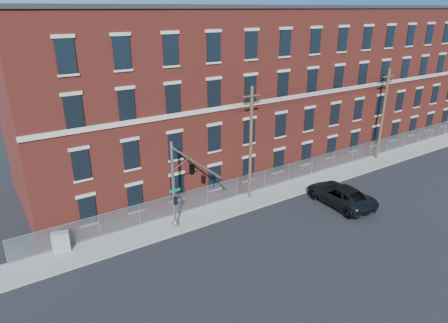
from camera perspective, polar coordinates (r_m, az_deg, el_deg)
ground at (r=31.04m, az=6.94°, el=-10.01°), size 140.00×140.00×0.00m
sidewalk at (r=41.83m, az=15.24°, el=-1.94°), size 65.00×3.00×0.12m
mill_building at (r=45.63m, az=7.83°, el=11.17°), size 55.30×14.32×16.30m
chain_link_fence at (r=42.26m, az=14.08°, el=-0.13°), size 59.06×0.06×1.85m
traffic_signal_mast at (r=27.15m, az=-5.33°, el=-1.91°), size 0.90×6.75×7.00m
utility_pole_near at (r=33.90m, az=3.89°, el=2.85°), size 1.80×0.28×10.00m
utility_pole_mid at (r=46.64m, az=22.00°, el=6.50°), size 1.80×0.28×10.00m
overhead_wires at (r=45.91m, az=22.65°, el=11.05°), size 40.00×0.62×0.62m
pickup_truck at (r=35.86m, az=16.41°, el=-4.63°), size 3.26×6.54×1.78m
utility_cabinet at (r=30.27m, az=-22.48°, el=-10.66°), size 1.27×0.85×1.45m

